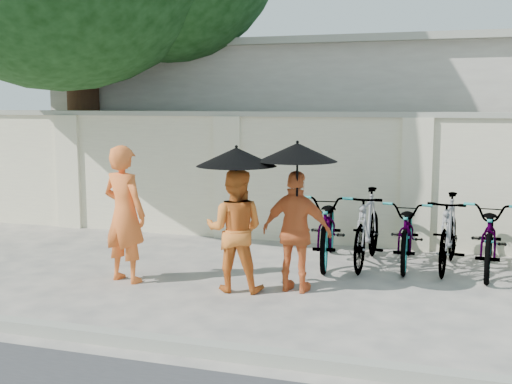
% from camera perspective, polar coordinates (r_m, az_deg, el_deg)
% --- Properties ---
extents(ground, '(80.00, 80.00, 0.00)m').
position_cam_1_polar(ground, '(7.55, -3.32, -9.17)').
color(ground, beige).
extents(kerb, '(40.00, 0.16, 0.12)m').
position_cam_1_polar(kerb, '(6.06, -9.23, -13.05)').
color(kerb, gray).
rests_on(kerb, ground).
extents(compound_wall, '(20.00, 0.30, 2.00)m').
position_cam_1_polar(compound_wall, '(10.13, 8.46, 0.95)').
color(compound_wall, beige).
rests_on(compound_wall, ground).
extents(building_behind, '(14.00, 6.00, 3.20)m').
position_cam_1_polar(building_behind, '(13.76, 15.21, 5.10)').
color(building_behind, beige).
rests_on(building_behind, ground).
extents(monk_left, '(0.70, 0.55, 1.71)m').
position_cam_1_polar(monk_left, '(8.11, -11.61, -1.92)').
color(monk_left, orange).
rests_on(monk_left, ground).
extents(monk_center, '(0.77, 0.63, 1.46)m').
position_cam_1_polar(monk_center, '(7.58, -1.88, -3.40)').
color(monk_center, orange).
rests_on(monk_center, ground).
extents(parasol_center, '(0.93, 0.93, 0.88)m').
position_cam_1_polar(parasol_center, '(7.36, -1.76, 3.14)').
color(parasol_center, black).
rests_on(parasol_center, ground).
extents(monk_right, '(0.87, 0.43, 1.44)m').
position_cam_1_polar(monk_right, '(7.54, 3.63, -3.55)').
color(monk_right, orange).
rests_on(monk_right, ground).
extents(parasol_right, '(0.92, 0.92, 0.95)m').
position_cam_1_polar(parasol_right, '(7.33, 3.70, 3.55)').
color(parasol_right, black).
rests_on(parasol_right, ground).
extents(bike_0, '(0.92, 2.00, 1.02)m').
position_cam_1_polar(bike_0, '(8.98, 6.49, -3.09)').
color(bike_0, slate).
rests_on(bike_0, ground).
extents(bike_1, '(0.56, 1.76, 1.05)m').
position_cam_1_polar(bike_1, '(8.89, 9.86, -3.16)').
color(bike_1, slate).
rests_on(bike_1, ground).
extents(bike_2, '(0.68, 1.81, 0.94)m').
position_cam_1_polar(bike_2, '(9.03, 13.36, -3.44)').
color(bike_2, slate).
rests_on(bike_2, ground).
extents(bike_3, '(0.63, 1.72, 1.01)m').
position_cam_1_polar(bike_3, '(8.92, 16.73, -3.47)').
color(bike_3, slate).
rests_on(bike_3, ground).
extents(bike_4, '(0.77, 1.93, 0.99)m').
position_cam_1_polar(bike_4, '(8.96, 20.14, -3.63)').
color(bike_4, slate).
rests_on(bike_4, ground).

